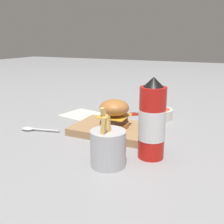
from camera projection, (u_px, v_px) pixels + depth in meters
ground_plane at (114, 128)px, 0.96m from camera, size 6.00×6.00×0.00m
serving_board at (112, 129)px, 0.91m from camera, size 0.26×0.19×0.02m
burger at (114, 113)px, 0.89m from camera, size 0.10×0.10×0.09m
ketchup_bottle at (152, 122)px, 0.70m from camera, size 0.07×0.07×0.22m
fries_basket at (108, 147)px, 0.67m from camera, size 0.09×0.09×0.16m
side_bowl at (158, 113)px, 1.07m from camera, size 0.12×0.12×0.04m
spoon at (32, 129)px, 0.93m from camera, size 0.14×0.05×0.01m
ketchup_puddle at (134, 114)px, 1.13m from camera, size 0.05×0.05×0.00m
parchment_square at (81, 114)px, 1.13m from camera, size 0.17×0.17×0.00m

